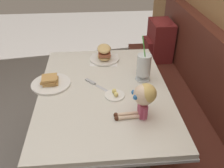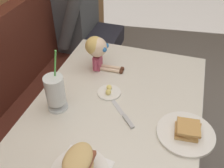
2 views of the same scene
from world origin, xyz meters
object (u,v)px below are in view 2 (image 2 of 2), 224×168
Objects in this scene: butter_saucer at (109,92)px; butter_knife at (125,117)px; diner_patron at (81,12)px; milkshake_glass at (55,92)px; toast_plate at (186,132)px; seated_doll at (97,49)px; sandwich_plate at (79,167)px.

butter_saucer is 0.18m from butter_knife.
milkshake_glass is at bearing -163.03° from diner_patron.
diner_patron reaches higher than butter_saucer.
toast_plate is 1.13× the size of seated_doll.
diner_patron is (1.04, 0.32, -0.10)m from milkshake_glass.
seated_doll is at bearing 34.33° from butter_saucer.
butter_knife is at bearing 86.17° from toast_plate.
milkshake_glass is 1.43× the size of seated_doll.
butter_saucer is at bearing 41.28° from butter_knife.
butter_saucer is (0.16, 0.40, -0.01)m from toast_plate.
butter_knife is (0.03, -0.32, -0.09)m from milkshake_glass.
milkshake_glass is 0.39× the size of diner_patron.
sandwich_plate is at bearing 165.64° from butter_knife.
toast_plate is 0.31× the size of diner_patron.
butter_saucer is at bearing -50.02° from milkshake_glass.
milkshake_glass is 1.09m from diner_patron.
sandwich_plate is 0.47m from butter_saucer.
butter_knife is at bearing -84.20° from milkshake_glass.
toast_plate is 0.79× the size of milkshake_glass.
milkshake_glass is 0.34m from butter_knife.
diner_patron reaches higher than sandwich_plate.
seated_doll reaches higher than toast_plate.
milkshake_glass reaches higher than sandwich_plate.
toast_plate is 0.48m from sandwich_plate.
sandwich_plate is 0.34m from butter_knife.
milkshake_glass is 1.71× the size of butter_knife.
butter_saucer is at bearing -149.12° from diner_patron.
toast_plate is 0.28m from butter_knife.
seated_doll reaches higher than butter_saucer.
toast_plate is at bearing -88.64° from milkshake_glass.
butter_knife is (0.33, -0.08, -0.04)m from sandwich_plate.
toast_plate is 1.12× the size of sandwich_plate.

